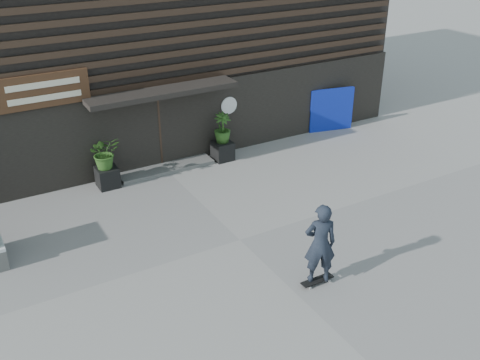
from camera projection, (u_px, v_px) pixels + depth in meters
ground at (240, 240)px, 13.62m from camera, size 80.00×80.00×0.00m
entrance_step at (166, 168)px, 17.15m from camera, size 3.00×0.80×0.12m
planter_pot_left at (108, 177)px, 16.04m from camera, size 0.60×0.60×0.60m
bamboo_left at (105, 153)px, 15.68m from camera, size 0.86×0.75×0.96m
planter_pot_right at (223, 151)px, 17.73m from camera, size 0.60×0.60×0.60m
bamboo_right at (222, 128)px, 17.38m from camera, size 0.54×0.54×0.96m
blue_tarp at (331, 110)px, 19.79m from camera, size 1.64×0.46×1.55m
building at (99, 11)px, 19.51m from camera, size 18.00×11.00×8.00m
skateboarder at (320, 244)px, 11.62m from camera, size 0.80×0.68×1.96m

